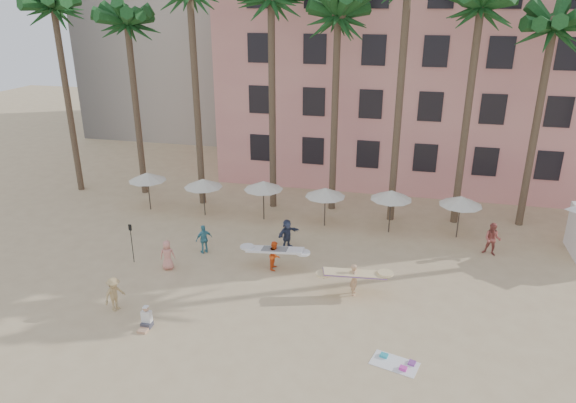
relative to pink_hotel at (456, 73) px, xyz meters
The scene contains 10 objects.
ground 28.09m from the pink_hotel, 105.07° to the right, with size 120.00×120.00×0.00m, color #D1B789.
pink_hotel is the anchor object (origin of this frame).
palm_row 13.71m from the pink_hotel, 120.56° to the right, with size 44.40×5.40×16.30m.
umbrella_row 17.73m from the pink_hotel, 126.53° to the right, with size 22.50×2.70×2.73m.
beach_towel 27.41m from the pink_hotel, 96.77° to the right, with size 2.00×1.45×0.14m.
carrier_yellow 23.04m from the pink_hotel, 103.95° to the right, with size 3.06×1.46×1.60m.
carrier_white 23.02m from the pink_hotel, 116.12° to the right, with size 3.02×0.78×1.56m.
beachgoers 22.47m from the pink_hotel, 116.31° to the right, with size 18.42×10.85×1.88m.
paddle 27.76m from the pink_hotel, 129.81° to the right, with size 0.18×0.04×2.23m.
seated_man 30.41m from the pink_hotel, 117.78° to the right, with size 0.43×0.76×0.99m.
Camera 1 is at (3.54, -16.93, 13.11)m, focal length 32.00 mm.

